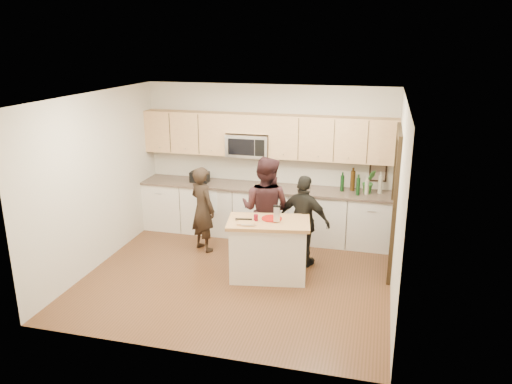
% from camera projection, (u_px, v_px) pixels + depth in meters
% --- Properties ---
extents(floor, '(4.50, 4.50, 0.00)m').
position_uv_depth(floor, '(238.00, 276.00, 7.58)').
color(floor, brown).
rests_on(floor, ground).
extents(room_shell, '(4.52, 4.02, 2.71)m').
position_uv_depth(room_shell, '(236.00, 166.00, 7.07)').
color(room_shell, '#BDB4A1').
rests_on(room_shell, ground).
extents(back_cabinetry, '(4.50, 0.66, 0.94)m').
position_uv_depth(back_cabinetry, '(264.00, 211.00, 9.00)').
color(back_cabinetry, silver).
rests_on(back_cabinetry, ground).
extents(upper_cabinetry, '(4.50, 0.33, 0.75)m').
position_uv_depth(upper_cabinetry, '(268.00, 135.00, 8.73)').
color(upper_cabinetry, tan).
rests_on(upper_cabinetry, ground).
extents(microwave, '(0.76, 0.41, 0.40)m').
position_uv_depth(microwave, '(249.00, 145.00, 8.83)').
color(microwave, silver).
rests_on(microwave, ground).
extents(doorway, '(0.06, 1.25, 2.20)m').
position_uv_depth(doorway, '(395.00, 197.00, 7.54)').
color(doorway, black).
rests_on(doorway, ground).
extents(framed_picture, '(0.30, 0.03, 0.38)m').
position_uv_depth(framed_picture, '(378.00, 171.00, 8.57)').
color(framed_picture, black).
rests_on(framed_picture, ground).
extents(dish_towel, '(0.34, 0.60, 0.48)m').
position_uv_depth(dish_towel, '(210.00, 193.00, 8.96)').
color(dish_towel, white).
rests_on(dish_towel, ground).
extents(island, '(1.30, 0.89, 0.90)m').
position_uv_depth(island, '(268.00, 249.00, 7.43)').
color(island, silver).
rests_on(island, ground).
extents(red_plate, '(0.30, 0.30, 0.02)m').
position_uv_depth(red_plate, '(272.00, 218.00, 7.37)').
color(red_plate, maroon).
rests_on(red_plate, island).
extents(box_grater, '(0.10, 0.06, 0.24)m').
position_uv_depth(box_grater, '(277.00, 213.00, 7.19)').
color(box_grater, silver).
rests_on(box_grater, red_plate).
extents(drink_glass, '(0.06, 0.06, 0.09)m').
position_uv_depth(drink_glass, '(256.00, 218.00, 7.29)').
color(drink_glass, maroon).
rests_on(drink_glass, island).
extents(cutting_board, '(0.27, 0.21, 0.02)m').
position_uv_depth(cutting_board, '(246.00, 223.00, 7.18)').
color(cutting_board, '#B6834B').
rests_on(cutting_board, island).
extents(tongs, '(0.25, 0.07, 0.02)m').
position_uv_depth(tongs, '(244.00, 219.00, 7.29)').
color(tongs, black).
rests_on(tongs, cutting_board).
extents(knife, '(0.22, 0.06, 0.01)m').
position_uv_depth(knife, '(249.00, 225.00, 7.07)').
color(knife, silver).
rests_on(knife, cutting_board).
extents(toaster, '(0.34, 0.19, 0.19)m').
position_uv_depth(toaster, '(200.00, 177.00, 9.11)').
color(toaster, black).
rests_on(toaster, back_cabinetry).
extents(bottle_cluster, '(0.70, 0.32, 0.40)m').
position_uv_depth(bottle_cluster, '(361.00, 182.00, 8.45)').
color(bottle_cluster, black).
rests_on(bottle_cluster, back_cabinetry).
extents(orchid, '(0.29, 0.27, 0.41)m').
position_uv_depth(orchid, '(369.00, 182.00, 8.40)').
color(orchid, '#377F33').
rests_on(orchid, back_cabinetry).
extents(woman_left, '(0.63, 0.57, 1.45)m').
position_uv_depth(woman_left, '(203.00, 209.00, 8.34)').
color(woman_left, black).
rests_on(woman_left, ground).
extents(woman_center, '(0.94, 0.80, 1.72)m').
position_uv_depth(woman_center, '(266.00, 210.00, 7.90)').
color(woman_center, black).
rests_on(woman_center, ground).
extents(woman_right, '(0.93, 0.59, 1.47)m').
position_uv_depth(woman_right, '(304.00, 221.00, 7.75)').
color(woman_right, black).
rests_on(woman_right, ground).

